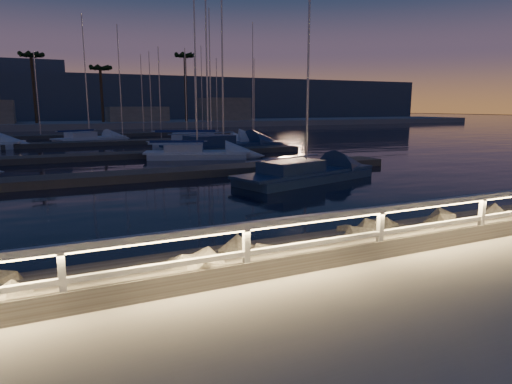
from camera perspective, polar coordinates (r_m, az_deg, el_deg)
ground at (r=11.19m, az=22.95°, el=-6.00°), size 400.00×400.00×0.00m
harbor_water at (r=39.30m, az=-13.50°, el=4.56°), size 400.00×440.00×0.60m
guard_rail at (r=10.96m, az=23.01°, el=-2.17°), size 44.11×0.12×1.06m
floating_docks at (r=40.50m, az=-13.92°, el=5.52°), size 22.00×36.00×0.40m
far_shore at (r=81.51m, az=-20.12°, el=8.14°), size 160.00×14.00×5.20m
palm_left at (r=79.33m, az=-26.29°, el=14.78°), size 3.00×3.00×11.20m
palm_center at (r=80.86m, az=-18.90°, el=14.23°), size 3.00×3.00×9.70m
palm_right at (r=83.01m, az=-8.89°, el=16.12°), size 3.00×3.00×12.20m
sailboat_c at (r=32.41m, az=-7.69°, el=4.87°), size 7.51×4.49×12.35m
sailboat_d at (r=22.47m, az=5.88°, el=2.36°), size 8.38×4.43×13.66m
sailboat_g at (r=43.05m, az=-5.88°, el=6.33°), size 7.51×3.64×12.30m
sailboat_h at (r=40.25m, az=-6.39°, el=6.12°), size 10.38×5.93×16.95m
sailboat_k at (r=49.61m, az=-20.27°, el=6.31°), size 7.56×4.97×12.56m
sailboat_l at (r=37.58m, az=-4.47°, el=5.84°), size 10.42×4.52×17.06m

